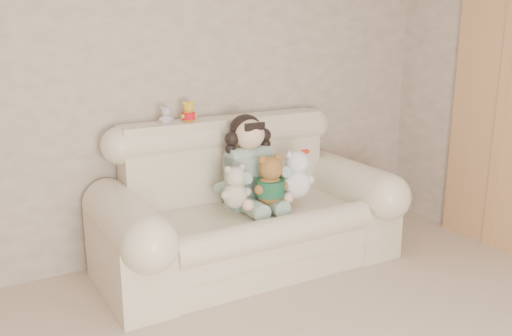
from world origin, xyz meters
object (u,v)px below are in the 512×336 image
object	(u,v)px
seated_child	(249,161)
white_cat	(296,169)
sofa	(249,197)
cream_teddy	(235,183)
brown_teddy	(270,175)

from	to	relation	value
seated_child	white_cat	xyz separation A→B (m)	(0.26, -0.21, -0.05)
sofa	white_cat	bearing A→B (deg)	-22.90
sofa	cream_teddy	size ratio (longest dim) A/B	6.11
sofa	white_cat	distance (m)	0.39
sofa	seated_child	xyz separation A→B (m)	(0.05, 0.08, 0.24)
sofa	cream_teddy	xyz separation A→B (m)	(-0.16, -0.10, 0.16)
brown_teddy	sofa	bearing A→B (deg)	118.52
sofa	brown_teddy	xyz separation A→B (m)	(0.08, -0.15, 0.19)
sofa	brown_teddy	size ratio (longest dim) A/B	5.19
brown_teddy	cream_teddy	bearing A→B (deg)	169.76
sofa	seated_child	world-z (taller)	seated_child
sofa	cream_teddy	distance (m)	0.25
seated_child	white_cat	world-z (taller)	seated_child
seated_child	brown_teddy	world-z (taller)	seated_child
seated_child	cream_teddy	size ratio (longest dim) A/B	1.96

